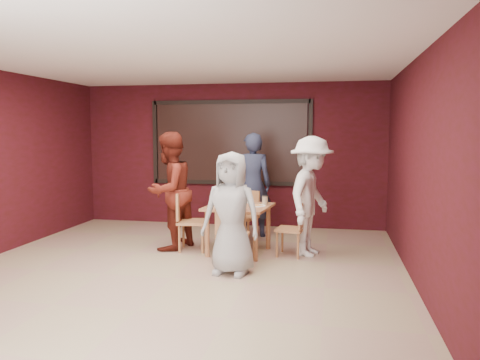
% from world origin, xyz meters
% --- Properties ---
extents(floor, '(7.00, 7.00, 0.00)m').
position_xyz_m(floor, '(0.00, 0.00, 0.00)').
color(floor, tan).
rests_on(floor, ground).
extents(window_blinds, '(3.00, 0.02, 1.50)m').
position_xyz_m(window_blinds, '(0.00, 3.45, 1.65)').
color(window_blinds, black).
extents(dining_table, '(1.04, 1.04, 0.89)m').
position_xyz_m(dining_table, '(0.59, 1.41, 0.65)').
color(dining_table, '#B27549').
rests_on(dining_table, floor).
extents(chair_front, '(0.44, 0.44, 0.88)m').
position_xyz_m(chair_front, '(0.65, 0.63, 0.50)').
color(chair_front, '#A96542').
rests_on(chair_front, floor).
extents(chair_back, '(0.51, 0.51, 0.87)m').
position_xyz_m(chair_back, '(0.55, 2.15, 0.49)').
color(chair_back, '#A96542').
rests_on(chair_back, floor).
extents(chair_left, '(0.50, 0.50, 0.92)m').
position_xyz_m(chair_left, '(-0.23, 1.40, 0.52)').
color(chair_left, '#A96542').
rests_on(chair_left, floor).
extents(chair_right, '(0.45, 0.45, 0.82)m').
position_xyz_m(chair_right, '(1.45, 1.38, 0.46)').
color(chair_right, '#A96542').
rests_on(chair_right, floor).
extents(diner_front, '(0.85, 0.62, 1.61)m').
position_xyz_m(diner_front, '(0.70, 0.36, 0.81)').
color(diner_front, '#A7A7A7').
rests_on(diner_front, floor).
extents(diner_back, '(0.73, 0.53, 1.85)m').
position_xyz_m(diner_back, '(0.59, 2.60, 0.92)').
color(diner_back, '#292F49').
rests_on(diner_back, floor).
extents(diner_left, '(0.95, 1.08, 1.86)m').
position_xyz_m(diner_left, '(-0.54, 1.44, 0.93)').
color(diner_left, '#5E1B12').
rests_on(diner_left, floor).
extents(diner_right, '(0.97, 1.31, 1.80)m').
position_xyz_m(diner_right, '(1.68, 1.50, 0.90)').
color(diner_right, white).
rests_on(diner_right, floor).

